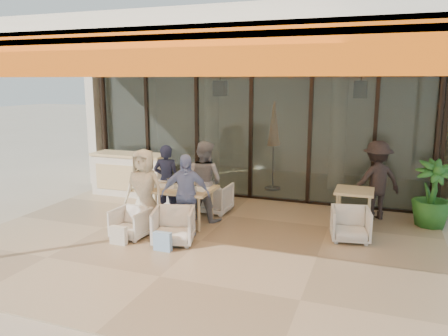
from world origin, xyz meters
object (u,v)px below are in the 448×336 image
object	(u,v)px
side_table	(354,195)
potted_palm	(432,194)
diner_grey	(205,181)
side_chair	(350,223)
dining_table	(175,190)
chair_near_right	(173,224)
chair_far_right	(214,197)
chair_far_left	(178,194)
diner_periwinkle	(185,195)
diner_cream	(144,190)
standing_woman	(376,181)
diner_navy	(167,180)
host_counter	(130,174)
chair_near_left	(131,222)

from	to	relation	value
side_table	potted_palm	bearing A→B (deg)	21.42
diner_grey	side_chair	bearing A→B (deg)	-169.92
dining_table	diner_grey	distance (m)	0.63
chair_near_right	diner_grey	world-z (taller)	diner_grey
chair_far_right	potted_palm	xyz separation A→B (m)	(4.22, 0.56, 0.30)
chair_near_right	diner_grey	size ratio (longest dim) A/B	0.43
chair_far_left	diner_grey	distance (m)	1.08
chair_near_right	diner_periwinkle	distance (m)	0.64
chair_near_right	chair_far_right	bearing A→B (deg)	72.93
chair_far_left	potted_palm	distance (m)	5.10
chair_far_left	dining_table	bearing A→B (deg)	119.84
dining_table	side_chair	xyz separation A→B (m)	(3.26, 0.21, -0.36)
chair_far_right	diner_cream	distance (m)	1.68
side_chair	chair_far_left	bearing A→B (deg)	158.80
standing_woman	diner_navy	bearing A→B (deg)	-13.97
host_counter	dining_table	xyz separation A→B (m)	(1.98, -1.57, 0.16)
standing_woman	potted_palm	world-z (taller)	standing_woman
host_counter	chair_far_right	world-z (taller)	host_counter
host_counter	diner_navy	world-z (taller)	diner_navy
diner_periwinkle	side_chair	xyz separation A→B (m)	(2.83, 0.66, -0.41)
chair_near_left	diner_periwinkle	xyz separation A→B (m)	(0.84, 0.50, 0.44)
chair_near_right	host_counter	bearing A→B (deg)	116.59
chair_far_left	diner_cream	xyz separation A→B (m)	(0.00, -1.40, 0.42)
chair_far_right	diner_grey	bearing A→B (deg)	91.17
diner_navy	side_table	bearing A→B (deg)	177.20
dining_table	chair_near_left	bearing A→B (deg)	-113.43
diner_grey	diner_cream	size ratio (longest dim) A/B	1.05
diner_grey	chair_far_right	bearing A→B (deg)	-75.13
dining_table	potted_palm	size ratio (longest dim) A/B	1.16
chair_near_right	side_chair	world-z (taller)	chair_near_right
diner_navy	diner_periwinkle	world-z (taller)	diner_navy
diner_cream	side_chair	xyz separation A→B (m)	(3.67, 0.66, -0.44)
side_table	standing_woman	xyz separation A→B (m)	(0.37, 0.68, 0.16)
chair_near_right	diner_grey	xyz separation A→B (m)	(0.00, 1.40, 0.45)
diner_grey	host_counter	bearing A→B (deg)	-10.14
chair_near_left	host_counter	bearing A→B (deg)	126.08
chair_near_right	potted_palm	size ratio (longest dim) A/B	0.53
chair_far_left	diner_periwinkle	distance (m)	1.68
diner_cream	diner_periwinkle	size ratio (longest dim) A/B	1.03
host_counter	diner_cream	world-z (taller)	diner_cream
diner_grey	side_chair	world-z (taller)	diner_grey
chair_near_left	side_table	xyz separation A→B (m)	(3.67, 1.91, 0.34)
side_table	side_chair	distance (m)	0.81
potted_palm	chair_near_right	bearing A→B (deg)	-149.80
diner_navy	standing_woman	world-z (taller)	standing_woman
side_table	diner_periwinkle	bearing A→B (deg)	-153.51
chair_near_left	diner_periwinkle	distance (m)	1.07
dining_table	diner_grey	world-z (taller)	diner_grey
chair_near_right	chair_far_left	bearing A→B (deg)	96.78
diner_cream	chair_near_left	bearing A→B (deg)	-93.38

